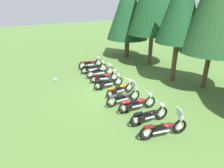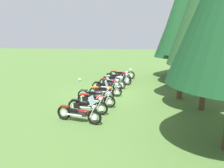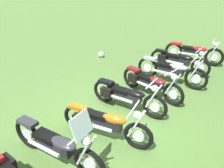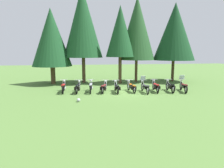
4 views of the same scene
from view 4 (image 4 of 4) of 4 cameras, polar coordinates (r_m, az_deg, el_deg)
ground_plane at (r=17.01m, az=3.50°, el=-2.35°), size 80.00×80.00×0.00m
motorcycle_0 at (r=17.37m, az=-13.96°, el=-0.82°), size 0.63×2.35×1.02m
motorcycle_1 at (r=16.98m, az=-9.91°, el=-0.96°), size 0.78×2.31×1.00m
motorcycle_2 at (r=17.07m, az=-6.19°, el=-0.74°), size 0.63×2.42×1.02m
motorcycle_3 at (r=16.85m, az=-2.33°, el=-0.95°), size 0.95×2.15×0.99m
motorcycle_4 at (r=16.74m, az=1.39°, el=-1.01°), size 0.68×2.24×0.99m
motorcycle_5 at (r=17.12m, az=5.72°, el=-0.83°), size 0.72×2.20×0.98m
motorcycle_6 at (r=17.04m, az=9.57°, el=-0.86°), size 0.69×2.32×1.36m
motorcycle_7 at (r=17.53m, az=12.61°, el=-0.69°), size 0.78×2.32×1.01m
motorcycle_8 at (r=17.83m, az=16.62°, el=-0.73°), size 0.74×2.22×1.02m
motorcycle_9 at (r=18.27m, az=20.09°, el=-0.63°), size 0.87×2.35×1.38m
pine_tree_0 at (r=22.34m, az=-17.27°, el=12.79°), size 4.22×4.22×8.04m
pine_tree_1 at (r=22.60m, az=-8.56°, el=17.31°), size 4.32×4.32×10.46m
pine_tree_2 at (r=21.73m, az=2.43°, el=15.01°), size 3.14×3.14×8.36m
pine_tree_3 at (r=23.10m, az=7.28°, el=15.71°), size 4.10×4.10×9.59m
pine_tree_4 at (r=24.44m, az=17.78°, el=14.28°), size 4.74×4.74×9.03m
dropped_helmet at (r=13.80m, az=-9.73°, el=-4.64°), size 0.26×0.26×0.26m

